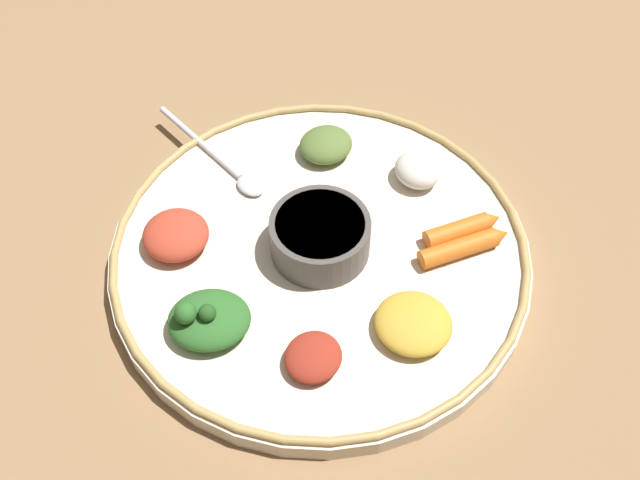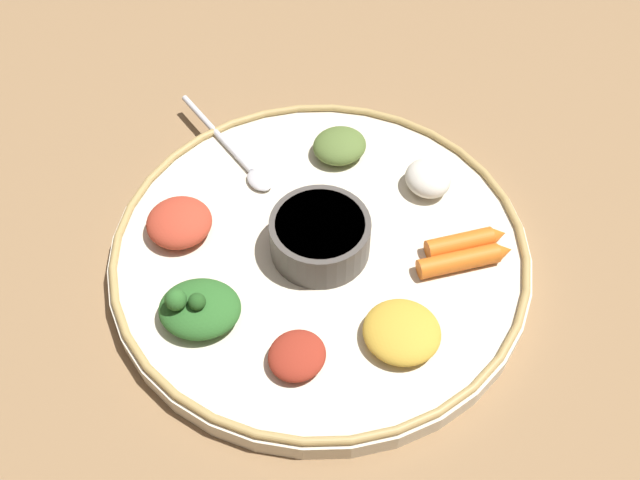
# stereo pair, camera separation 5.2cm
# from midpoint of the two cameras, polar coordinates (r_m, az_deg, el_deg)

# --- Properties ---
(ground_plane) EXTENTS (2.40, 2.40, 0.00)m
(ground_plane) POSITION_cam_midpoint_polar(r_m,az_deg,el_deg) (0.78, -1.91, -1.71)
(ground_plane) COLOR olive
(platter) EXTENTS (0.42, 0.42, 0.02)m
(platter) POSITION_cam_midpoint_polar(r_m,az_deg,el_deg) (0.77, -1.93, -1.25)
(platter) COLOR beige
(platter) RESTS_ON ground_plane
(platter_rim) EXTENTS (0.41, 0.41, 0.01)m
(platter_rim) POSITION_cam_midpoint_polar(r_m,az_deg,el_deg) (0.76, -1.95, -0.64)
(platter_rim) COLOR tan
(platter_rim) RESTS_ON platter
(center_bowl) EXTENTS (0.10, 0.10, 0.04)m
(center_bowl) POSITION_cam_midpoint_polar(r_m,az_deg,el_deg) (0.75, -1.99, 0.27)
(center_bowl) COLOR #4C4742
(center_bowl) RESTS_ON platter
(spoon) EXTENTS (0.17, 0.10, 0.01)m
(spoon) POSITION_cam_midpoint_polar(r_m,az_deg,el_deg) (0.84, -8.84, 5.56)
(spoon) COLOR silver
(spoon) RESTS_ON platter
(greens_pile) EXTENTS (0.10, 0.09, 0.05)m
(greens_pile) POSITION_cam_midpoint_polar(r_m,az_deg,el_deg) (0.71, -10.42, -5.92)
(greens_pile) COLOR #2D6628
(greens_pile) RESTS_ON platter
(carrot_near_spoon) EXTENTS (0.08, 0.08, 0.02)m
(carrot_near_spoon) POSITION_cam_midpoint_polar(r_m,az_deg,el_deg) (0.76, 8.75, -0.58)
(carrot_near_spoon) COLOR orange
(carrot_near_spoon) RESTS_ON platter
(carrot_outer) EXTENTS (0.07, 0.07, 0.02)m
(carrot_outer) POSITION_cam_midpoint_polar(r_m,az_deg,el_deg) (0.77, 8.68, 0.72)
(carrot_outer) COLOR orange
(carrot_outer) RESTS_ON platter
(mound_collards) EXTENTS (0.08, 0.08, 0.03)m
(mound_collards) POSITION_cam_midpoint_polar(r_m,az_deg,el_deg) (0.84, -1.34, 7.02)
(mound_collards) COLOR #567033
(mound_collards) RESTS_ON platter
(mound_rice_white) EXTENTS (0.07, 0.07, 0.03)m
(mound_rice_white) POSITION_cam_midpoint_polar(r_m,az_deg,el_deg) (0.81, 5.45, 5.12)
(mound_rice_white) COLOR silver
(mound_rice_white) RESTS_ON platter
(mound_beet) EXTENTS (0.06, 0.06, 0.02)m
(mound_beet) POSITION_cam_midpoint_polar(r_m,az_deg,el_deg) (0.68, -2.71, -8.79)
(mound_beet) COLOR maroon
(mound_beet) RESTS_ON platter
(mound_lentil_yellow) EXTENTS (0.08, 0.07, 0.02)m
(mound_lentil_yellow) POSITION_cam_midpoint_polar(r_m,az_deg,el_deg) (0.70, 4.84, -6.30)
(mound_lentil_yellow) COLOR gold
(mound_lentil_yellow) RESTS_ON platter
(mound_berbere_red) EXTENTS (0.09, 0.09, 0.03)m
(mound_berbere_red) POSITION_cam_midpoint_polar(r_m,az_deg,el_deg) (0.77, -12.57, 0.28)
(mound_berbere_red) COLOR #B73D28
(mound_berbere_red) RESTS_ON platter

